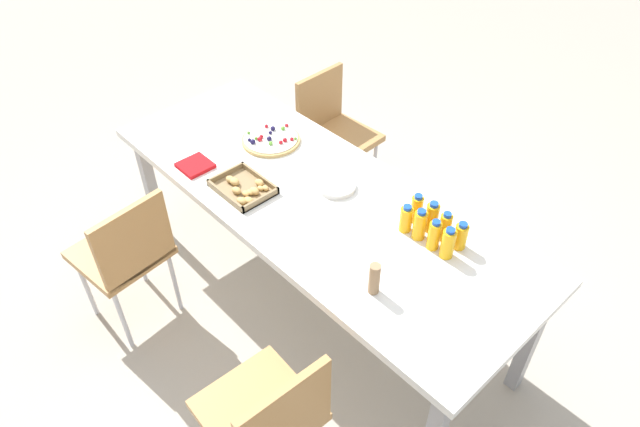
{
  "coord_description": "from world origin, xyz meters",
  "views": [
    {
      "loc": [
        -1.52,
        1.36,
        2.43
      ],
      "look_at": [
        -0.14,
        0.09,
        0.77
      ],
      "focal_mm": 31.63,
      "sensor_mm": 36.0,
      "label": 1
    }
  ],
  "objects": [
    {
      "name": "juice_bottle_2",
      "position": [
        -0.53,
        -0.21,
        0.82
      ],
      "size": [
        0.06,
        0.06,
        0.15
      ],
      "color": "#FAAE14",
      "rests_on": "party_table"
    },
    {
      "name": "juice_bottle_0",
      "position": [
        -0.68,
        -0.21,
        0.81
      ],
      "size": [
        0.06,
        0.06,
        0.13
      ],
      "color": "#F9AD14",
      "rests_on": "party_table"
    },
    {
      "name": "chair_far_right",
      "position": [
        0.52,
        0.75,
        0.5
      ],
      "size": [
        0.44,
        0.44,
        0.83
      ],
      "rotation": [
        0.0,
        0.0,
        -1.46
      ],
      "color": "#B7844C",
      "rests_on": "ground_plane"
    },
    {
      "name": "plate_stack",
      "position": [
        -0.04,
        -0.11,
        0.77
      ],
      "size": [
        0.18,
        0.18,
        0.02
      ],
      "color": "silver",
      "rests_on": "party_table"
    },
    {
      "name": "chair_far_left",
      "position": [
        -0.61,
        0.79,
        0.5
      ],
      "size": [
        0.42,
        0.42,
        0.83
      ],
      "rotation": [
        0.0,
        0.0,
        -1.62
      ],
      "color": "#B7844C",
      "rests_on": "ground_plane"
    },
    {
      "name": "fruit_pizza",
      "position": [
        0.47,
        -0.13,
        0.77
      ],
      "size": [
        0.31,
        0.31,
        0.05
      ],
      "color": "tan",
      "rests_on": "party_table"
    },
    {
      "name": "party_table",
      "position": [
        0.0,
        0.0,
        0.69
      ],
      "size": [
        2.26,
        0.84,
        0.75
      ],
      "color": "white",
      "rests_on": "ground_plane"
    },
    {
      "name": "juice_bottle_4",
      "position": [
        -0.67,
        -0.13,
        0.82
      ],
      "size": [
        0.06,
        0.06,
        0.15
      ],
      "color": "#F9AE14",
      "rests_on": "party_table"
    },
    {
      "name": "cardboard_tube",
      "position": [
        -0.6,
        0.23,
        0.82
      ],
      "size": [
        0.04,
        0.04,
        0.14
      ],
      "primitive_type": "cylinder",
      "color": "#9E7A56",
      "rests_on": "party_table"
    },
    {
      "name": "napkin_stack",
      "position": [
        0.55,
        0.29,
        0.76
      ],
      "size": [
        0.15,
        0.15,
        0.02
      ],
      "primitive_type": "cube",
      "color": "red",
      "rests_on": "party_table"
    },
    {
      "name": "snack_tray",
      "position": [
        0.24,
        0.23,
        0.77
      ],
      "size": [
        0.28,
        0.22,
        0.04
      ],
      "color": "olive",
      "rests_on": "party_table"
    },
    {
      "name": "chair_near_right",
      "position": [
        0.63,
        -0.73,
        0.5
      ],
      "size": [
        0.42,
        0.42,
        0.83
      ],
      "rotation": [
        0.0,
        0.0,
        1.62
      ],
      "color": "#B7844C",
      "rests_on": "ground_plane"
    },
    {
      "name": "juice_bottle_3",
      "position": [
        -0.44,
        -0.21,
        0.82
      ],
      "size": [
        0.05,
        0.05,
        0.14
      ],
      "color": "#F9AD14",
      "rests_on": "party_table"
    },
    {
      "name": "juice_bottle_6",
      "position": [
        -0.52,
        -0.13,
        0.82
      ],
      "size": [
        0.06,
        0.06,
        0.15
      ],
      "color": "#FAAC14",
      "rests_on": "party_table"
    },
    {
      "name": "ground_plane",
      "position": [
        0.0,
        0.0,
        0.0
      ],
      "size": [
        12.0,
        12.0,
        0.0
      ],
      "primitive_type": "plane",
      "color": "#B2A899"
    },
    {
      "name": "juice_bottle_7",
      "position": [
        -0.45,
        -0.13,
        0.82
      ],
      "size": [
        0.05,
        0.05,
        0.13
      ],
      "color": "#FAAD14",
      "rests_on": "party_table"
    },
    {
      "name": "juice_bottle_5",
      "position": [
        -0.6,
        -0.13,
        0.82
      ],
      "size": [
        0.05,
        0.05,
        0.15
      ],
      "color": "#FAAE14",
      "rests_on": "party_table"
    },
    {
      "name": "juice_bottle_1",
      "position": [
        -0.6,
        -0.21,
        0.82
      ],
      "size": [
        0.05,
        0.05,
        0.14
      ],
      "color": "#F9AC14",
      "rests_on": "party_table"
    }
  ]
}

